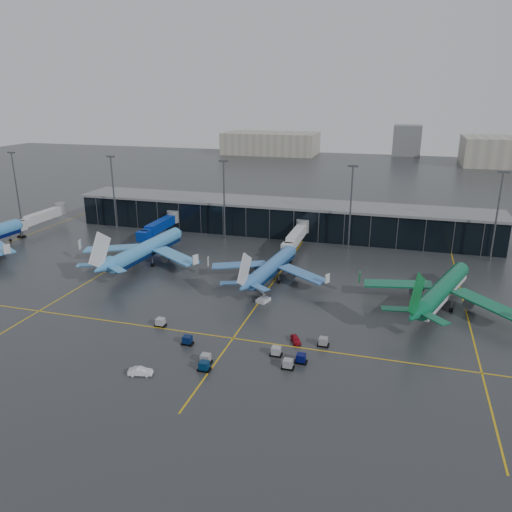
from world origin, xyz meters
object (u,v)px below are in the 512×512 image
(mobile_airstair, at_px, (263,298))
(baggage_carts, at_px, (242,350))
(airliner_klm_near, at_px, (272,258))
(service_van_red, at_px, (296,339))
(airliner_aer_lingus, at_px, (444,279))
(service_van_white, at_px, (140,371))
(airliner_arkefly, at_px, (146,240))

(mobile_airstair, bearing_deg, baggage_carts, -66.76)
(airliner_klm_near, relative_size, mobile_airstair, 10.14)
(airliner_klm_near, height_order, service_van_red, airliner_klm_near)
(airliner_aer_lingus, distance_m, service_van_white, 67.80)
(airliner_klm_near, xyz_separation_m, mobile_airstair, (1.69, -14.35, -5.00))
(airliner_aer_lingus, bearing_deg, airliner_klm_near, -168.32)
(airliner_klm_near, xyz_separation_m, service_van_white, (-9.95, -50.22, -5.08))
(mobile_airstair, relative_size, service_van_red, 1.02)
(service_van_red, bearing_deg, airliner_klm_near, 85.14)
(airliner_klm_near, distance_m, airliner_aer_lingus, 40.91)
(airliner_arkefly, xyz_separation_m, service_van_white, (26.81, -52.89, -5.99))
(airliner_arkefly, height_order, service_van_red, airliner_arkefly)
(airliner_klm_near, distance_m, mobile_airstair, 15.29)
(airliner_aer_lingus, bearing_deg, service_van_white, -119.17)
(airliner_aer_lingus, xyz_separation_m, service_van_red, (-27.64, -26.05, -5.77))
(baggage_carts, relative_size, service_van_white, 8.54)
(airliner_aer_lingus, relative_size, mobile_airstair, 11.23)
(airliner_klm_near, bearing_deg, service_van_red, -60.91)
(service_van_red, distance_m, service_van_white, 29.61)
(baggage_carts, bearing_deg, service_van_white, -140.62)
(airliner_aer_lingus, height_order, mobile_airstair, airliner_aer_lingus)
(airliner_arkefly, relative_size, mobile_airstair, 11.74)
(airliner_klm_near, height_order, baggage_carts, airliner_klm_near)
(airliner_aer_lingus, height_order, baggage_carts, airliner_aer_lingus)
(airliner_aer_lingus, relative_size, service_van_red, 11.49)
(baggage_carts, bearing_deg, service_van_red, 39.61)
(airliner_aer_lingus, distance_m, baggage_carts, 49.39)
(baggage_carts, distance_m, mobile_airstair, 24.28)
(mobile_airstair, bearing_deg, airliner_aer_lingus, 29.98)
(baggage_carts, bearing_deg, airliner_arkefly, 134.97)
(airliner_arkefly, distance_m, baggage_carts, 58.47)
(airliner_arkefly, distance_m, mobile_airstair, 42.46)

